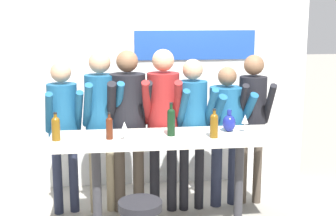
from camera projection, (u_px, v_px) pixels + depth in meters
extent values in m
cube|color=silver|center=(155.00, 83.00, 5.87)|extent=(3.90, 0.10, 2.61)
cube|color=#1E479E|center=(195.00, 45.00, 5.78)|extent=(1.51, 0.02, 0.36)
cube|color=silver|center=(169.00, 138.00, 4.55)|extent=(2.30, 0.63, 0.06)
cylinder|color=#333338|center=(97.00, 187.00, 4.56)|extent=(0.09, 0.09, 0.94)
cylinder|color=#333338|center=(239.00, 181.00, 4.73)|extent=(0.09, 0.09, 0.94)
cylinder|color=black|center=(140.00, 206.00, 3.85)|extent=(0.37, 0.37, 0.07)
cylinder|color=#23283D|center=(58.00, 178.00, 5.07)|extent=(0.10, 0.10, 0.80)
cylinder|color=#23283D|center=(74.00, 177.00, 5.12)|extent=(0.10, 0.10, 0.80)
cylinder|color=#19517A|center=(63.00, 113.00, 4.96)|extent=(0.37, 0.37, 0.63)
sphere|color=tan|center=(61.00, 72.00, 4.87)|extent=(0.22, 0.22, 0.22)
cylinder|color=#19517A|center=(49.00, 113.00, 4.76)|extent=(0.14, 0.38, 0.48)
cylinder|color=#19517A|center=(79.00, 111.00, 4.85)|extent=(0.14, 0.38, 0.48)
cylinder|color=gray|center=(94.00, 175.00, 5.10)|extent=(0.11, 0.11, 0.85)
cylinder|color=gray|center=(111.00, 174.00, 5.15)|extent=(0.11, 0.11, 0.85)
cylinder|color=#19517A|center=(101.00, 106.00, 4.97)|extent=(0.39, 0.39, 0.67)
sphere|color=tan|center=(100.00, 62.00, 4.88)|extent=(0.23, 0.23, 0.23)
cylinder|color=#19517A|center=(88.00, 105.00, 4.77)|extent=(0.14, 0.40, 0.52)
cylinder|color=#19517A|center=(118.00, 104.00, 4.86)|extent=(0.14, 0.40, 0.52)
cylinder|color=#473D33|center=(120.00, 174.00, 5.13)|extent=(0.12, 0.12, 0.86)
cylinder|color=#473D33|center=(138.00, 173.00, 5.16)|extent=(0.12, 0.12, 0.86)
cylinder|color=black|center=(128.00, 105.00, 5.00)|extent=(0.39, 0.39, 0.68)
sphere|color=brown|center=(127.00, 61.00, 4.90)|extent=(0.23, 0.23, 0.23)
cylinder|color=black|center=(112.00, 104.00, 4.80)|extent=(0.11, 0.41, 0.52)
cylinder|color=black|center=(146.00, 103.00, 4.86)|extent=(0.11, 0.41, 0.52)
cylinder|color=black|center=(155.00, 173.00, 5.15)|extent=(0.11, 0.11, 0.86)
cylinder|color=black|center=(172.00, 173.00, 5.15)|extent=(0.11, 0.11, 0.86)
cylinder|color=maroon|center=(163.00, 105.00, 5.00)|extent=(0.39, 0.39, 0.68)
sphere|color=tan|center=(163.00, 60.00, 4.91)|extent=(0.23, 0.23, 0.23)
cylinder|color=maroon|center=(147.00, 103.00, 4.83)|extent=(0.14, 0.41, 0.52)
cylinder|color=maroon|center=(178.00, 103.00, 4.82)|extent=(0.14, 0.41, 0.52)
cylinder|color=black|center=(184.00, 175.00, 5.17)|extent=(0.10, 0.10, 0.81)
cylinder|color=black|center=(199.00, 174.00, 5.21)|extent=(0.10, 0.10, 0.81)
cylinder|color=#19517A|center=(192.00, 111.00, 5.04)|extent=(0.35, 0.35, 0.64)
sphere|color=tan|center=(193.00, 69.00, 4.96)|extent=(0.22, 0.22, 0.22)
cylinder|color=#19517A|center=(183.00, 110.00, 4.85)|extent=(0.12, 0.38, 0.49)
cylinder|color=#19517A|center=(210.00, 109.00, 4.92)|extent=(0.12, 0.38, 0.49)
cylinder|color=#23283D|center=(216.00, 174.00, 5.28)|extent=(0.12, 0.12, 0.76)
cylinder|color=#23283D|center=(233.00, 172.00, 5.34)|extent=(0.12, 0.12, 0.76)
cylinder|color=#19517A|center=(226.00, 114.00, 5.18)|extent=(0.45, 0.45, 0.60)
sphere|color=brown|center=(227.00, 76.00, 5.09)|extent=(0.21, 0.21, 0.21)
cylinder|color=#19517A|center=(217.00, 114.00, 4.97)|extent=(0.16, 0.38, 0.47)
cylinder|color=#19517A|center=(247.00, 112.00, 5.09)|extent=(0.16, 0.38, 0.47)
cylinder|color=#473D33|center=(243.00, 169.00, 5.36)|extent=(0.10, 0.10, 0.82)
cylinder|color=#473D33|center=(257.00, 168.00, 5.37)|extent=(0.10, 0.10, 0.82)
cylinder|color=black|center=(252.00, 106.00, 5.22)|extent=(0.33, 0.33, 0.65)
sphere|color=brown|center=(254.00, 65.00, 5.13)|extent=(0.22, 0.22, 0.22)
cylinder|color=black|center=(242.00, 104.00, 5.05)|extent=(0.11, 0.38, 0.50)
cylinder|color=black|center=(269.00, 104.00, 5.06)|extent=(0.11, 0.38, 0.50)
cylinder|color=#4C1E0F|center=(109.00, 130.00, 4.38)|extent=(0.06, 0.06, 0.18)
sphere|color=#4C1E0F|center=(109.00, 121.00, 4.36)|extent=(0.06, 0.06, 0.06)
cylinder|color=#4C1E0F|center=(109.00, 117.00, 4.36)|extent=(0.02, 0.02, 0.06)
cylinder|color=black|center=(109.00, 113.00, 4.35)|extent=(0.03, 0.03, 0.01)
cylinder|color=brown|center=(214.00, 128.00, 4.43)|extent=(0.08, 0.08, 0.20)
sphere|color=brown|center=(214.00, 118.00, 4.41)|extent=(0.08, 0.08, 0.08)
cylinder|color=brown|center=(214.00, 114.00, 4.41)|extent=(0.03, 0.03, 0.07)
cylinder|color=black|center=(214.00, 110.00, 4.40)|extent=(0.03, 0.03, 0.01)
cylinder|color=brown|center=(56.00, 131.00, 4.33)|extent=(0.08, 0.08, 0.19)
sphere|color=brown|center=(55.00, 121.00, 4.32)|extent=(0.08, 0.08, 0.08)
cylinder|color=brown|center=(55.00, 117.00, 4.31)|extent=(0.03, 0.03, 0.07)
cylinder|color=black|center=(55.00, 113.00, 4.30)|extent=(0.03, 0.03, 0.01)
cylinder|color=black|center=(171.00, 124.00, 4.50)|extent=(0.08, 0.08, 0.23)
sphere|color=black|center=(171.00, 112.00, 4.48)|extent=(0.08, 0.08, 0.08)
cylinder|color=black|center=(171.00, 108.00, 4.47)|extent=(0.03, 0.03, 0.08)
cylinder|color=black|center=(171.00, 103.00, 4.46)|extent=(0.03, 0.03, 0.02)
cylinder|color=silver|center=(125.00, 140.00, 4.37)|extent=(0.06, 0.06, 0.01)
cylinder|color=silver|center=(125.00, 135.00, 4.36)|extent=(0.01, 0.01, 0.08)
cone|color=silver|center=(124.00, 126.00, 4.34)|extent=(0.07, 0.07, 0.09)
cylinder|color=silver|center=(245.00, 132.00, 4.67)|extent=(0.06, 0.06, 0.01)
cylinder|color=silver|center=(245.00, 127.00, 4.66)|extent=(0.01, 0.01, 0.08)
cone|color=silver|center=(245.00, 119.00, 4.64)|extent=(0.07, 0.07, 0.09)
ellipsoid|color=navy|center=(229.00, 123.00, 4.67)|extent=(0.13, 0.13, 0.17)
cylinder|color=navy|center=(229.00, 112.00, 4.65)|extent=(0.04, 0.04, 0.05)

